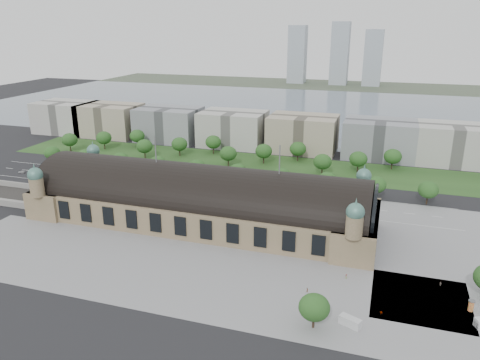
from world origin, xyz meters
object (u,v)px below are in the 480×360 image
(parked_car_3, at_px, (154,195))
(bus_east, at_px, (275,203))
(parked_car_5, at_px, (154,196))
(van_south, at_px, (349,321))
(parked_car_1, at_px, (117,191))
(pedestrian_3, at_px, (381,313))
(traffic_car_2, at_px, (142,184))
(pedestrian_2, at_px, (441,284))
(parked_car_2, at_px, (121,189))
(pedestrian_4, at_px, (353,325))
(bus_west, at_px, (205,195))
(pedestrian_1, at_px, (307,290))
(parked_car_6, at_px, (145,195))
(advertising_column, at_px, (471,306))
(traffic_car_5, at_px, (342,198))
(petrol_station, at_px, (159,164))
(traffic_car_0, at_px, (22,172))
(traffic_car_6, at_px, (359,209))
(traffic_car_3, at_px, (169,183))
(bus_mid, at_px, (210,193))
(traffic_car_4, at_px, (253,200))
(traffic_car_1, at_px, (86,170))
(parked_car_4, at_px, (127,193))
(pedestrian_0, at_px, (346,277))
(parked_car_0, at_px, (94,187))

(parked_car_3, xyz_separation_m, bus_east, (61.66, 5.18, 1.13))
(parked_car_3, bearing_deg, parked_car_5, 11.18)
(bus_east, height_order, van_south, bus_east)
(parked_car_1, relative_size, pedestrian_3, 2.71)
(traffic_car_2, distance_m, parked_car_3, 20.01)
(pedestrian_2, bearing_deg, parked_car_2, 42.68)
(traffic_car_2, relative_size, pedestrian_4, 2.63)
(bus_west, bearing_deg, pedestrian_1, -140.95)
(parked_car_6, relative_size, advertising_column, 1.27)
(traffic_car_5, height_order, pedestrian_4, pedestrian_4)
(parked_car_6, bearing_deg, pedestrian_1, 25.32)
(petrol_station, xyz_separation_m, traffic_car_2, (4.95, -29.69, -2.24))
(parked_car_1, bearing_deg, pedestrian_4, 31.10)
(traffic_car_0, bearing_deg, traffic_car_6, 89.83)
(traffic_car_3, distance_m, bus_mid, 29.47)
(parked_car_1, xyz_separation_m, parked_car_5, (21.54, -0.02, 0.14))
(traffic_car_4, height_order, pedestrian_3, pedestrian_3)
(van_south, height_order, pedestrian_4, van_south)
(traffic_car_1, bearing_deg, traffic_car_0, 118.12)
(bus_east, bearing_deg, pedestrian_3, -146.96)
(traffic_car_1, relative_size, traffic_car_4, 1.09)
(bus_east, distance_m, pedestrian_1, 74.61)
(van_south, xyz_separation_m, pedestrian_3, (8.69, 7.87, -0.42))
(parked_car_3, height_order, bus_mid, bus_mid)
(parked_car_3, distance_m, parked_car_5, 1.08)
(parked_car_4, distance_m, van_south, 141.33)
(traffic_car_1, xyz_separation_m, van_south, (162.58, -103.55, 0.56))
(bus_east, height_order, pedestrian_1, bus_east)
(parked_car_4, distance_m, pedestrian_0, 125.80)
(traffic_car_1, xyz_separation_m, pedestrian_0, (159.10, -77.32, 0.09))
(traffic_car_1, distance_m, parked_car_3, 63.99)
(traffic_car_0, relative_size, traffic_car_1, 0.90)
(parked_car_4, bearing_deg, bus_mid, 76.88)
(van_south, relative_size, pedestrian_3, 3.83)
(parked_car_4, xyz_separation_m, pedestrian_2, (145.64, -45.60, 0.22))
(petrol_station, relative_size, traffic_car_1, 3.07)
(traffic_car_0, distance_m, parked_car_6, 87.95)
(traffic_car_6, height_order, parked_car_1, traffic_car_6)
(traffic_car_2, relative_size, traffic_car_4, 1.22)
(traffic_car_5, distance_m, bus_west, 67.95)
(traffic_car_5, xyz_separation_m, pedestrian_4, (14.72, -102.87, 0.17))
(parked_car_1, bearing_deg, petrol_station, 150.84)
(traffic_car_2, xyz_separation_m, parked_car_3, (14.52, -13.77, 0.02))
(traffic_car_5, bearing_deg, parked_car_0, 106.62)
(parked_car_3, distance_m, pedestrian_4, 131.33)
(traffic_car_5, relative_size, parked_car_6, 1.05)
(traffic_car_0, relative_size, bus_east, 0.31)
(bus_west, bearing_deg, parked_car_2, 88.80)
(bus_east, height_order, pedestrian_2, bus_east)
(traffic_car_0, relative_size, traffic_car_2, 0.80)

